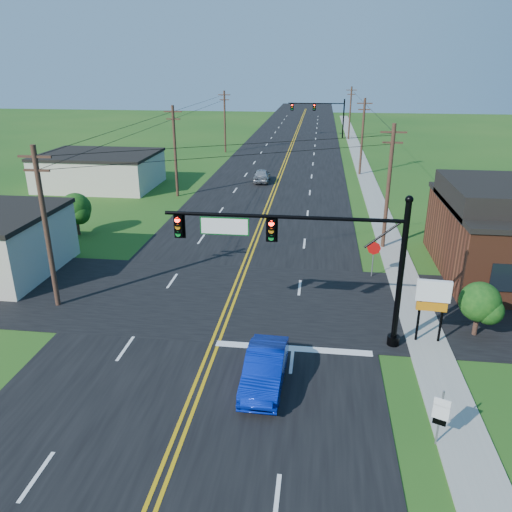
# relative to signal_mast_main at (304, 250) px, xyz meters

# --- Properties ---
(ground) EXTENTS (260.00, 260.00, 0.00)m
(ground) POSITION_rel_signal_mast_main_xyz_m (-4.34, -8.00, -4.75)
(ground) COLOR #1A4A15
(ground) RESTS_ON ground
(road_main) EXTENTS (16.00, 220.00, 0.04)m
(road_main) POSITION_rel_signal_mast_main_xyz_m (-4.34, 42.00, -4.73)
(road_main) COLOR black
(road_main) RESTS_ON ground
(road_cross) EXTENTS (70.00, 10.00, 0.04)m
(road_cross) POSITION_rel_signal_mast_main_xyz_m (-4.34, 4.00, -4.73)
(road_cross) COLOR black
(road_cross) RESTS_ON ground
(sidewalk) EXTENTS (2.00, 160.00, 0.08)m
(sidewalk) POSITION_rel_signal_mast_main_xyz_m (6.16, 32.00, -4.71)
(sidewalk) COLOR gray
(sidewalk) RESTS_ON ground
(signal_mast_main) EXTENTS (11.30, 0.60, 7.48)m
(signal_mast_main) POSITION_rel_signal_mast_main_xyz_m (0.00, 0.00, 0.00)
(signal_mast_main) COLOR black
(signal_mast_main) RESTS_ON ground
(signal_mast_far) EXTENTS (10.98, 0.60, 7.48)m
(signal_mast_far) POSITION_rel_signal_mast_main_xyz_m (0.10, 72.00, -0.20)
(signal_mast_far) COLOR black
(signal_mast_far) RESTS_ON ground
(cream_bldg_far) EXTENTS (12.20, 9.20, 3.70)m
(cream_bldg_far) POSITION_rel_signal_mast_main_xyz_m (-23.34, 30.00, -2.89)
(cream_bldg_far) COLOR beige
(cream_bldg_far) RESTS_ON ground
(utility_pole_left_a) EXTENTS (1.80, 0.28, 9.00)m
(utility_pole_left_a) POSITION_rel_signal_mast_main_xyz_m (-13.84, 2.00, -0.03)
(utility_pole_left_a) COLOR #3A231A
(utility_pole_left_a) RESTS_ON ground
(utility_pole_left_b) EXTENTS (1.80, 0.28, 9.00)m
(utility_pole_left_b) POSITION_rel_signal_mast_main_xyz_m (-13.84, 27.00, -0.03)
(utility_pole_left_b) COLOR #3A231A
(utility_pole_left_b) RESTS_ON ground
(utility_pole_left_c) EXTENTS (1.80, 0.28, 9.00)m
(utility_pole_left_c) POSITION_rel_signal_mast_main_xyz_m (-13.84, 54.00, -0.03)
(utility_pole_left_c) COLOR #3A231A
(utility_pole_left_c) RESTS_ON ground
(utility_pole_right_a) EXTENTS (1.80, 0.28, 9.00)m
(utility_pole_right_a) POSITION_rel_signal_mast_main_xyz_m (5.46, 14.00, -0.03)
(utility_pole_right_a) COLOR #3A231A
(utility_pole_right_a) RESTS_ON ground
(utility_pole_right_b) EXTENTS (1.80, 0.28, 9.00)m
(utility_pole_right_b) POSITION_rel_signal_mast_main_xyz_m (5.46, 40.00, -0.03)
(utility_pole_right_b) COLOR #3A231A
(utility_pole_right_b) RESTS_ON ground
(utility_pole_right_c) EXTENTS (1.80, 0.28, 9.00)m
(utility_pole_right_c) POSITION_rel_signal_mast_main_xyz_m (5.46, 70.00, -0.03)
(utility_pole_right_c) COLOR #3A231A
(utility_pole_right_c) RESTS_ON ground
(tree_right_back) EXTENTS (3.00, 3.00, 4.10)m
(tree_right_back) POSITION_rel_signal_mast_main_xyz_m (11.66, 18.00, -2.15)
(tree_right_back) COLOR #3A231A
(tree_right_back) RESTS_ON ground
(shrub_corner) EXTENTS (2.00, 2.00, 2.86)m
(shrub_corner) POSITION_rel_signal_mast_main_xyz_m (8.66, 1.50, -2.90)
(shrub_corner) COLOR #3A231A
(shrub_corner) RESTS_ON ground
(tree_left) EXTENTS (2.40, 2.40, 3.37)m
(tree_left) POSITION_rel_signal_mast_main_xyz_m (-18.34, 14.00, -2.59)
(tree_left) COLOR #3A231A
(tree_left) RESTS_ON ground
(blue_car) EXTENTS (1.73, 4.65, 1.52)m
(blue_car) POSITION_rel_signal_mast_main_xyz_m (-1.39, -3.97, -3.99)
(blue_car) COLOR #071EA0
(blue_car) RESTS_ON ground
(distant_car) EXTENTS (1.97, 4.43, 1.48)m
(distant_car) POSITION_rel_signal_mast_main_xyz_m (-5.99, 34.51, -4.01)
(distant_car) COLOR #A5A5A9
(distant_car) RESTS_ON ground
(route_sign) EXTENTS (0.54, 0.24, 2.27)m
(route_sign) POSITION_rel_signal_mast_main_xyz_m (5.14, -6.73, -3.43)
(route_sign) COLOR slate
(route_sign) RESTS_ON ground
(stop_sign) EXTENTS (0.85, 0.14, 2.39)m
(stop_sign) POSITION_rel_signal_mast_main_xyz_m (4.16, 8.32, -3.03)
(stop_sign) COLOR slate
(stop_sign) RESTS_ON ground
(pylon_sign) EXTENTS (1.61, 0.33, 3.30)m
(pylon_sign) POSITION_rel_signal_mast_main_xyz_m (6.16, 0.53, -2.34)
(pylon_sign) COLOR black
(pylon_sign) RESTS_ON ground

